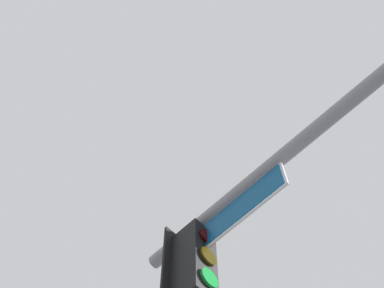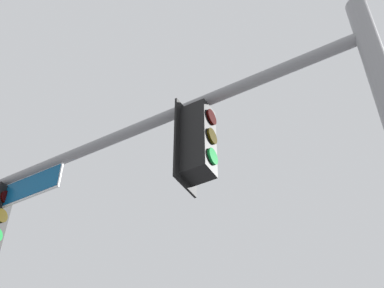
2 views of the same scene
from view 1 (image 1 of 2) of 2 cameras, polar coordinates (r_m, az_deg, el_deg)
The scene contains 0 objects.
Camera 1 is at (-3.95, -6.44, 1.59)m, focal length 50.00 mm.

